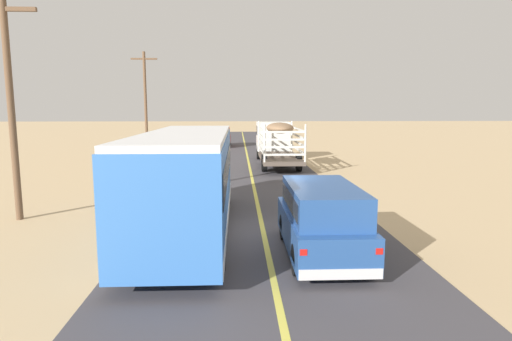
% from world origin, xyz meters
% --- Properties ---
extents(ground_plane, '(240.00, 240.00, 0.00)m').
position_xyz_m(ground_plane, '(0.00, 0.00, 0.00)').
color(ground_plane, tan).
extents(road_surface, '(8.00, 120.00, 0.02)m').
position_xyz_m(road_surface, '(0.00, 0.00, 0.01)').
color(road_surface, '#423F44').
rests_on(road_surface, ground).
extents(road_centre_line, '(0.16, 117.60, 0.00)m').
position_xyz_m(road_centre_line, '(0.00, 0.00, 0.02)').
color(road_centre_line, '#D8CC4C').
rests_on(road_centre_line, road_surface).
extents(suv_near, '(1.90, 4.62, 1.93)m').
position_xyz_m(suv_near, '(1.43, -1.99, 1.09)').
color(suv_near, '#264C8C').
rests_on(suv_near, road_surface).
extents(livestock_truck, '(2.53, 9.70, 3.02)m').
position_xyz_m(livestock_truck, '(1.95, 18.13, 1.79)').
color(livestock_truck, silver).
rests_on(livestock_truck, road_surface).
extents(bus, '(2.54, 10.00, 3.21)m').
position_xyz_m(bus, '(-2.38, 0.33, 1.75)').
color(bus, '#3872C6').
rests_on(bus, road_surface).
extents(car_far, '(1.90, 4.62, 1.93)m').
position_xyz_m(car_far, '(-2.51, 31.85, 1.09)').
color(car_far, '#B2261E').
rests_on(car_far, road_surface).
extents(power_pole_near, '(2.20, 0.24, 7.86)m').
position_xyz_m(power_pole_near, '(-8.66, 2.34, 4.22)').
color(power_pole_near, brown).
rests_on(power_pole_near, ground).
extents(power_pole_mid, '(2.20, 0.24, 8.70)m').
position_xyz_m(power_pole_mid, '(-8.66, 24.56, 4.64)').
color(power_pole_mid, brown).
rests_on(power_pole_mid, ground).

